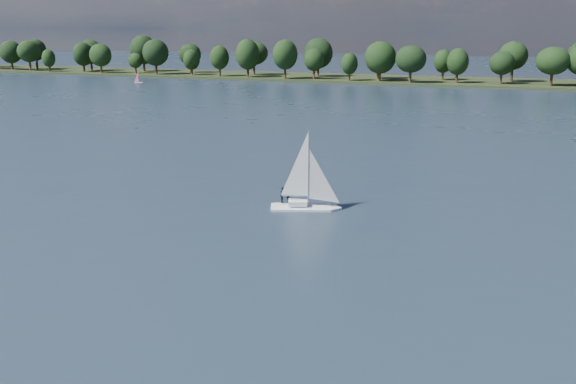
# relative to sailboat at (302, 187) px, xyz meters

# --- Properties ---
(ground) EXTENTS (700.00, 700.00, 0.00)m
(ground) POSITION_rel_sailboat_xyz_m (-6.15, 64.73, -2.50)
(ground) COLOR #233342
(ground) RESTS_ON ground
(far_shore) EXTENTS (660.00, 40.00, 1.50)m
(far_shore) POSITION_rel_sailboat_xyz_m (-6.15, 176.73, -2.50)
(far_shore) COLOR black
(far_shore) RESTS_ON ground
(sailboat) EXTENTS (7.02, 4.17, 8.94)m
(sailboat) POSITION_rel_sailboat_xyz_m (0.00, 0.00, 0.00)
(sailboat) COLOR white
(sailboat) RESTS_ON ground
(dinghy_pink) EXTENTS (2.82, 1.80, 4.21)m
(dinghy_pink) POSITION_rel_sailboat_xyz_m (-112.75, 132.89, -1.50)
(dinghy_pink) COLOR white
(dinghy_pink) RESTS_ON ground
(treeline) EXTENTS (562.89, 73.67, 18.21)m
(treeline) POSITION_rel_sailboat_xyz_m (-6.80, 172.40, 5.62)
(treeline) COLOR black
(treeline) RESTS_ON ground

